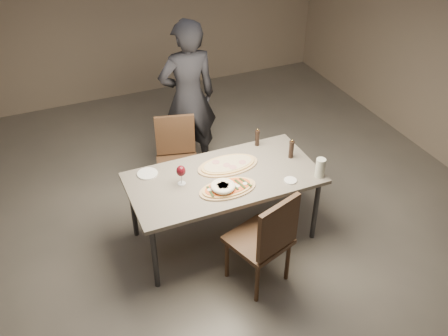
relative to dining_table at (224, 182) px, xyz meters
name	(u,v)px	position (x,y,z in m)	size (l,w,h in m)	color
room	(224,116)	(0.00, 0.00, 0.71)	(7.00, 7.00, 7.00)	#605A53
dining_table	(224,182)	(0.00, 0.00, 0.00)	(1.80, 0.90, 0.75)	slate
zucchini_pizza	(228,188)	(-0.05, -0.19, 0.07)	(0.54, 0.30, 0.05)	tan
ham_pizza	(228,165)	(0.10, 0.14, 0.07)	(0.61, 0.34, 0.04)	tan
bread_basket	(223,187)	(-0.10, -0.21, 0.10)	(0.22, 0.22, 0.08)	beige
oil_dish	(290,180)	(0.54, -0.31, 0.06)	(0.12, 0.12, 0.01)	white
pepper_mill_left	(257,138)	(0.53, 0.37, 0.15)	(0.05, 0.05, 0.19)	black
pepper_mill_right	(291,149)	(0.74, 0.04, 0.15)	(0.05, 0.05, 0.21)	black
carafe	(320,168)	(0.83, -0.34, 0.15)	(0.09, 0.09, 0.19)	silver
wine_glass	(181,172)	(-0.40, 0.05, 0.19)	(0.09, 0.09, 0.20)	silver
side_plate	(147,174)	(-0.65, 0.32, 0.06)	(0.20, 0.20, 0.01)	white
chair_near	(267,238)	(0.09, -0.72, -0.13)	(0.60, 0.60, 1.01)	#422B1B
chair_far	(177,154)	(-0.19, 0.85, -0.17)	(0.54, 0.54, 0.94)	#422B1B
diner	(188,98)	(0.13, 1.33, 0.22)	(0.67, 0.44, 1.83)	black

